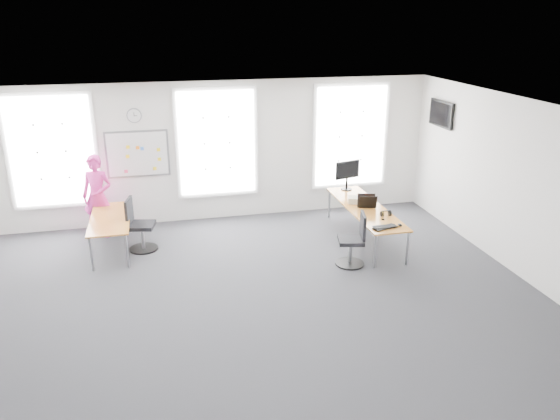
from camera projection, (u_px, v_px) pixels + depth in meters
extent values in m
plane|color=#2D2D33|center=(233.00, 307.00, 8.47)|extent=(10.00, 10.00, 0.00)
plane|color=white|center=(226.00, 114.00, 7.44)|extent=(10.00, 10.00, 0.00)
plane|color=white|center=(203.00, 153.00, 11.62)|extent=(10.00, 0.00, 10.00)
plane|color=white|center=(302.00, 392.00, 4.30)|extent=(10.00, 0.00, 10.00)
plane|color=white|center=(529.00, 193.00, 9.02)|extent=(0.00, 10.00, 10.00)
cube|color=white|center=(52.00, 151.00, 10.88)|extent=(1.60, 0.06, 2.20)
cube|color=white|center=(217.00, 143.00, 11.59)|extent=(1.60, 0.06, 2.20)
cube|color=white|center=(350.00, 136.00, 12.23)|extent=(1.60, 0.06, 2.20)
cube|color=#B16822|center=(365.00, 208.00, 10.83)|extent=(0.73, 2.75, 0.03)
cylinder|color=gray|center=(375.00, 251.00, 9.67)|extent=(0.05, 0.05, 0.64)
cylinder|color=gray|center=(407.00, 248.00, 9.80)|extent=(0.05, 0.05, 0.64)
cylinder|color=gray|center=(329.00, 204.00, 12.08)|extent=(0.05, 0.05, 0.64)
cylinder|color=gray|center=(355.00, 202.00, 12.21)|extent=(0.05, 0.05, 0.64)
cube|color=#B16822|center=(110.00, 218.00, 10.30)|extent=(0.73, 1.82, 0.03)
cylinder|color=gray|center=(91.00, 254.00, 9.57)|extent=(0.05, 0.05, 0.64)
cylinder|color=gray|center=(127.00, 251.00, 9.70)|extent=(0.05, 0.05, 0.64)
cylinder|color=gray|center=(99.00, 220.00, 11.13)|extent=(0.05, 0.05, 0.64)
cylinder|color=gray|center=(129.00, 218.00, 11.26)|extent=(0.05, 0.05, 0.64)
cylinder|color=black|center=(350.00, 264.00, 9.91)|extent=(0.52, 0.52, 0.03)
cylinder|color=gray|center=(350.00, 252.00, 9.83)|extent=(0.06, 0.06, 0.42)
cube|color=black|center=(351.00, 240.00, 9.75)|extent=(0.53, 0.53, 0.07)
cube|color=black|center=(363.00, 226.00, 9.66)|extent=(0.14, 0.42, 0.45)
cylinder|color=black|center=(144.00, 249.00, 10.54)|extent=(0.55, 0.55, 0.03)
cylinder|color=gray|center=(143.00, 237.00, 10.46)|extent=(0.06, 0.06, 0.44)
cube|color=black|center=(142.00, 225.00, 10.37)|extent=(0.55, 0.55, 0.07)
cube|color=black|center=(129.00, 211.00, 10.27)|extent=(0.14, 0.44, 0.48)
imported|color=#DF3098|center=(98.00, 196.00, 10.91)|extent=(0.72, 0.59, 1.69)
cube|color=white|center=(138.00, 154.00, 11.29)|extent=(1.20, 0.03, 0.90)
cylinder|color=gray|center=(134.00, 116.00, 11.01)|extent=(0.30, 0.04, 0.30)
cube|color=black|center=(441.00, 114.00, 11.49)|extent=(0.06, 0.90, 0.55)
cube|color=black|center=(385.00, 227.00, 9.78)|extent=(0.49, 0.29, 0.02)
ellipsoid|color=black|center=(400.00, 225.00, 9.87)|extent=(0.08, 0.12, 0.04)
cylinder|color=black|center=(383.00, 220.00, 10.17)|extent=(0.08, 0.08, 0.01)
cylinder|color=black|center=(382.00, 214.00, 10.32)|extent=(0.04, 0.10, 0.10)
cylinder|color=black|center=(390.00, 213.00, 10.35)|extent=(0.04, 0.10, 0.10)
cylinder|color=gold|center=(382.00, 214.00, 10.32)|extent=(0.01, 0.11, 0.11)
cube|color=black|center=(386.00, 211.00, 10.32)|extent=(0.18, 0.02, 0.02)
cube|color=black|center=(366.00, 201.00, 10.77)|extent=(0.35, 0.17, 0.28)
cube|color=#F44000|center=(368.00, 202.00, 10.70)|extent=(0.34, 0.18, 0.26)
cube|color=black|center=(368.00, 202.00, 10.68)|extent=(0.36, 0.19, 0.27)
cube|color=beige|center=(357.00, 200.00, 11.07)|extent=(0.41, 0.36, 0.12)
cylinder|color=black|center=(346.00, 189.00, 11.90)|extent=(0.24, 0.24, 0.02)
cylinder|color=black|center=(347.00, 184.00, 11.86)|extent=(0.05, 0.05, 0.24)
cube|color=black|center=(347.00, 170.00, 11.73)|extent=(0.57, 0.19, 0.39)
cube|color=black|center=(348.00, 170.00, 11.72)|extent=(0.52, 0.14, 0.35)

